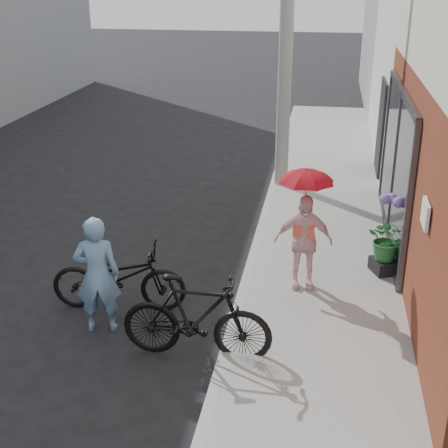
% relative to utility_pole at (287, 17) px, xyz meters
% --- Properties ---
extents(ground, '(80.00, 80.00, 0.00)m').
position_rel_utility_pole_xyz_m(ground, '(-1.10, -6.00, -3.50)').
color(ground, black).
rests_on(ground, ground).
extents(sidewalk, '(2.20, 24.00, 0.12)m').
position_rel_utility_pole_xyz_m(sidewalk, '(1.00, -4.00, -3.44)').
color(sidewalk, gray).
rests_on(sidewalk, ground).
extents(curb, '(0.12, 24.00, 0.12)m').
position_rel_utility_pole_xyz_m(curb, '(-0.16, -4.00, -3.44)').
color(curb, '#9E9E99').
rests_on(curb, ground).
extents(utility_pole, '(0.28, 0.28, 7.00)m').
position_rel_utility_pole_xyz_m(utility_pole, '(0.00, 0.00, 0.00)').
color(utility_pole, '#9E9E99').
rests_on(utility_pole, ground).
extents(officer, '(0.65, 0.51, 1.59)m').
position_rel_utility_pole_xyz_m(officer, '(-1.87, -5.97, -2.71)').
color(officer, '#6892BA').
rests_on(officer, ground).
extents(bike_left, '(1.91, 0.84, 0.97)m').
position_rel_utility_pole_xyz_m(bike_left, '(-1.80, -5.41, -3.01)').
color(bike_left, black).
rests_on(bike_left, ground).
extents(bike_right, '(1.84, 0.54, 1.10)m').
position_rel_utility_pole_xyz_m(bike_right, '(-0.50, -6.40, -2.95)').
color(bike_right, black).
rests_on(bike_right, ground).
extents(kimono_woman, '(0.85, 0.43, 1.40)m').
position_rel_utility_pole_xyz_m(kimono_woman, '(0.66, -4.56, -2.68)').
color(kimono_woman, '#F3CCCD').
rests_on(kimono_woman, sidewalk).
extents(parasol, '(0.74, 0.74, 0.65)m').
position_rel_utility_pole_xyz_m(parasol, '(0.66, -4.56, -1.65)').
color(parasol, red).
rests_on(parasol, kimono_woman).
extents(planter, '(0.51, 0.51, 0.20)m').
position_rel_utility_pole_xyz_m(planter, '(1.90, -3.90, -3.28)').
color(planter, black).
rests_on(planter, sidewalk).
extents(potted_plant, '(0.61, 0.53, 0.68)m').
position_rel_utility_pole_xyz_m(potted_plant, '(1.90, -3.90, -2.84)').
color(potted_plant, '#29662F').
rests_on(potted_plant, planter).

